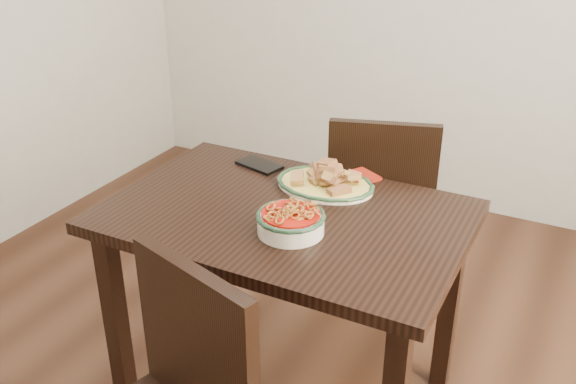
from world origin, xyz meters
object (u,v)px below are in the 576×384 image
at_px(smartphone, 259,165).
at_px(chair_far, 380,203).
at_px(fish_plate, 325,175).
at_px(noodle_bowl, 291,220).
at_px(dining_table, 285,240).

bearing_deg(smartphone, chair_far, 62.69).
height_order(fish_plate, noodle_bowl, fish_plate).
height_order(dining_table, fish_plate, fish_plate).
bearing_deg(smartphone, fish_plate, 3.93).
distance_m(fish_plate, noodle_bowl, 0.33).
bearing_deg(chair_far, fish_plate, 65.24).
xyz_separation_m(dining_table, smartphone, (-0.25, 0.27, 0.11)).
bearing_deg(dining_table, fish_plate, 79.70).
relative_size(noodle_bowl, smartphone, 1.26).
height_order(chair_far, fish_plate, chair_far).
relative_size(dining_table, chair_far, 1.28).
xyz_separation_m(chair_far, smartphone, (-0.35, -0.39, 0.26)).
distance_m(chair_far, smartphone, 0.58).
relative_size(chair_far, noodle_bowl, 4.21).
xyz_separation_m(fish_plate, smartphone, (-0.29, 0.05, -0.04)).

